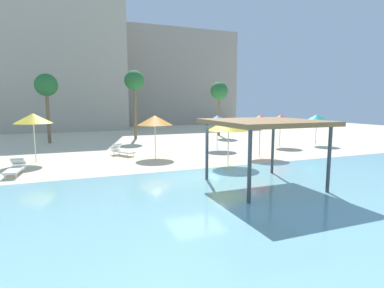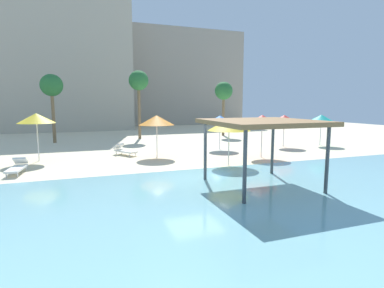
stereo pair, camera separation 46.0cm
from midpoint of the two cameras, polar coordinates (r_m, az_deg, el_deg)
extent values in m
plane|color=beige|center=(14.49, -0.27, -6.21)|extent=(80.00, 80.00, 0.00)
cube|color=#7AB7C1|center=(9.98, 10.98, -12.73)|extent=(44.00, 13.50, 0.04)
cylinder|color=#42474C|center=(13.68, 1.85, -1.47)|extent=(0.14, 0.14, 2.61)
cylinder|color=#42474C|center=(15.41, 14.04, -0.66)|extent=(0.14, 0.14, 2.61)
cylinder|color=#42474C|center=(10.57, 9.48, -4.29)|extent=(0.14, 0.14, 2.61)
cylinder|color=#42474C|center=(12.74, 23.31, -2.78)|extent=(0.14, 0.14, 2.61)
cube|color=olive|center=(12.82, 12.36, 4.02)|extent=(4.24, 4.24, 0.18)
cylinder|color=silver|center=(17.18, 6.02, -0.72)|extent=(0.06, 0.06, 1.96)
cone|color=yellow|center=(17.03, 6.09, 3.63)|extent=(2.37, 2.37, 0.65)
cylinder|color=silver|center=(19.94, -7.55, 0.57)|extent=(0.06, 0.06, 2.07)
cone|color=orange|center=(19.82, -7.62, 4.43)|extent=(2.29, 2.29, 0.63)
cylinder|color=silver|center=(23.12, 4.16, 1.47)|extent=(0.06, 0.06, 1.97)
cone|color=blue|center=(23.02, 4.19, 4.63)|extent=(2.11, 2.11, 0.58)
cylinder|color=silver|center=(20.16, 11.90, 0.59)|extent=(0.06, 0.06, 2.10)
cone|color=red|center=(20.05, 12.01, 4.46)|extent=(2.28, 2.28, 0.63)
cylinder|color=silver|center=(27.54, 21.72, 1.97)|extent=(0.06, 0.06, 2.00)
cone|color=teal|center=(27.45, 21.85, 4.59)|extent=(1.91, 1.91, 0.53)
cylinder|color=silver|center=(20.37, -27.90, 0.21)|extent=(0.06, 0.06, 2.29)
cone|color=yellow|center=(20.26, -28.16, 4.25)|extent=(2.14, 2.14, 0.59)
cylinder|color=silver|center=(25.49, 15.64, 1.82)|extent=(0.06, 0.06, 2.01)
cone|color=red|center=(25.40, 15.74, 4.67)|extent=(1.95, 1.95, 0.53)
cylinder|color=white|center=(20.49, -11.52, -1.94)|extent=(0.05, 0.05, 0.22)
cylinder|color=white|center=(20.19, -12.56, -2.11)|extent=(0.05, 0.05, 0.22)
cylinder|color=white|center=(21.59, -13.99, -1.53)|extent=(0.05, 0.05, 0.22)
cylinder|color=white|center=(21.31, -15.01, -1.68)|extent=(0.05, 0.05, 0.22)
cube|color=white|center=(20.86, -13.31, -1.38)|extent=(1.43, 1.86, 0.10)
cube|color=white|center=(21.40, -14.57, -0.45)|extent=(0.77, 0.74, 0.40)
cylinder|color=white|center=(16.50, -30.75, -5.19)|extent=(0.05, 0.05, 0.22)
cylinder|color=white|center=(16.63, -32.35, -5.21)|extent=(0.05, 0.05, 0.22)
cylinder|color=white|center=(17.86, -29.58, -4.20)|extent=(0.05, 0.05, 0.22)
cylinder|color=white|center=(17.99, -31.07, -4.23)|extent=(0.05, 0.05, 0.22)
cube|color=white|center=(17.21, -30.95, -4.17)|extent=(0.77, 1.85, 0.10)
cube|color=white|center=(17.87, -30.40, -2.83)|extent=(0.65, 0.56, 0.40)
cylinder|color=brown|center=(29.22, -25.73, 4.66)|extent=(0.28, 0.28, 4.65)
sphere|color=#286B33|center=(29.23, -26.04, 9.90)|extent=(1.90, 1.90, 1.90)
cylinder|color=brown|center=(33.06, 4.65, 5.45)|extent=(0.28, 0.28, 4.42)
sphere|color=#286B33|center=(33.06, 4.70, 9.88)|extent=(1.90, 1.90, 1.90)
cylinder|color=brown|center=(30.27, -11.04, 5.95)|extent=(0.28, 0.28, 5.28)
sphere|color=#286B33|center=(30.34, -11.19, 11.60)|extent=(1.90, 1.90, 1.90)
cube|color=#B2A893|center=(45.40, -25.27, 14.04)|extent=(18.22, 11.11, 18.16)
cube|color=#9E9384|center=(53.04, -5.48, 12.05)|extent=(22.70, 9.46, 15.11)
camera|label=1|loc=(0.23, -90.81, -0.11)|focal=28.51mm
camera|label=2|loc=(0.23, 89.19, 0.11)|focal=28.51mm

